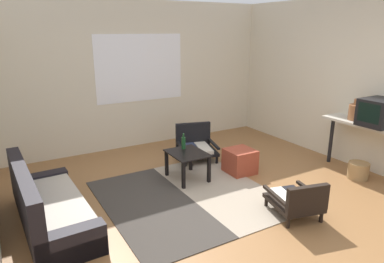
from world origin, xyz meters
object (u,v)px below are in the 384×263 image
at_px(couch, 47,208).
at_px(armchair_striped_foreground, 297,200).
at_px(crt_television, 380,112).
at_px(clay_vase, 357,112).
at_px(armchair_by_window, 196,144).
at_px(ottoman_orange, 240,161).
at_px(wicker_basket, 358,171).
at_px(coffee_table, 187,158).
at_px(console_shelf, 370,130).
at_px(glass_bottle, 183,143).

xyz_separation_m(couch, armchair_striped_foreground, (2.61, -1.29, -0.00)).
height_order(crt_television, clay_vase, crt_television).
bearing_deg(couch, clay_vase, -8.43).
distance_m(armchair_by_window, armchair_striped_foreground, 2.33).
distance_m(ottoman_orange, wicker_basket, 1.79).
bearing_deg(armchair_by_window, clay_vase, -42.15).
bearing_deg(couch, wicker_basket, -12.52).
height_order(coffee_table, console_shelf, console_shelf).
relative_size(couch, coffee_table, 2.89).
bearing_deg(crt_television, ottoman_orange, 144.00).
height_order(armchair_by_window, console_shelf, console_shelf).
bearing_deg(console_shelf, ottoman_orange, 146.83).
relative_size(couch, console_shelf, 1.25).
bearing_deg(wicker_basket, ottoman_orange, 142.49).
xyz_separation_m(crt_television, clay_vase, (0.00, 0.37, -0.06)).
bearing_deg(armchair_striped_foreground, ottoman_orange, 80.01).
distance_m(crt_television, clay_vase, 0.37).
bearing_deg(wicker_basket, couch, 167.48).
relative_size(ottoman_orange, glass_bottle, 1.75).
distance_m(armchair_by_window, crt_television, 2.90).
distance_m(couch, glass_bottle, 2.14).
xyz_separation_m(coffee_table, clay_vase, (2.45, -1.00, 0.62)).
height_order(armchair_striped_foreground, clay_vase, clay_vase).
relative_size(console_shelf, crt_television, 2.54).
bearing_deg(ottoman_orange, couch, -177.26).
relative_size(armchair_striped_foreground, glass_bottle, 2.97).
bearing_deg(coffee_table, clay_vase, -22.12).
distance_m(armchair_by_window, ottoman_orange, 0.94).
height_order(ottoman_orange, glass_bottle, glass_bottle).
bearing_deg(glass_bottle, armchair_striped_foreground, -72.93).
height_order(console_shelf, wicker_basket, console_shelf).
bearing_deg(armchair_striped_foreground, console_shelf, 11.29).
xyz_separation_m(armchair_by_window, crt_television, (1.88, -2.07, 0.78)).
xyz_separation_m(coffee_table, crt_television, (2.45, -1.36, 0.69)).
bearing_deg(clay_vase, ottoman_orange, 153.57).
height_order(armchair_by_window, crt_television, crt_television).
bearing_deg(glass_bottle, console_shelf, -30.63).
bearing_deg(console_shelf, armchair_by_window, 133.90).
bearing_deg(ottoman_orange, crt_television, -36.00).
bearing_deg(console_shelf, clay_vase, 90.00).
bearing_deg(console_shelf, coffee_table, 153.00).
bearing_deg(crt_television, coffee_table, 150.87).
relative_size(coffee_table, ottoman_orange, 1.47).
xyz_separation_m(armchair_striped_foreground, ottoman_orange, (0.25, 1.42, -0.03)).
bearing_deg(wicker_basket, coffee_table, 150.37).
height_order(console_shelf, clay_vase, clay_vase).
bearing_deg(armchair_by_window, ottoman_orange, -73.30).
distance_m(coffee_table, glass_bottle, 0.26).
relative_size(armchair_by_window, glass_bottle, 3.21).
distance_m(console_shelf, glass_bottle, 2.81).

